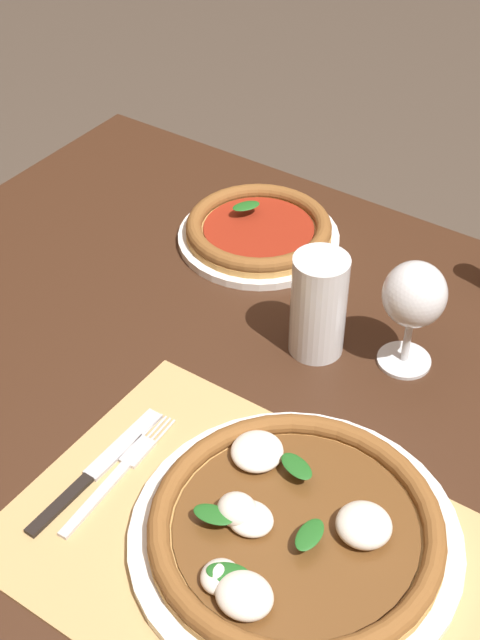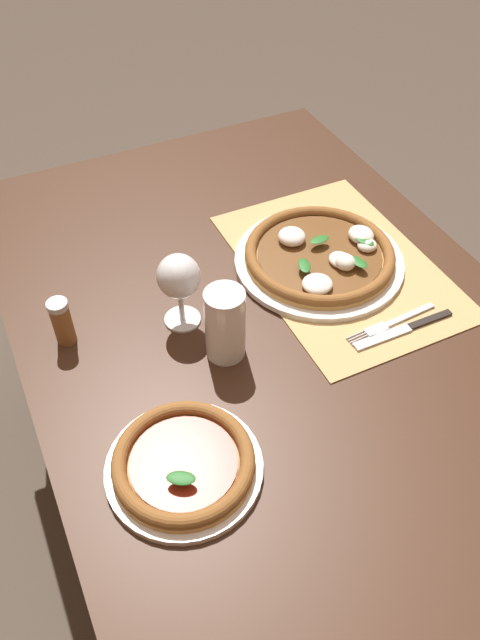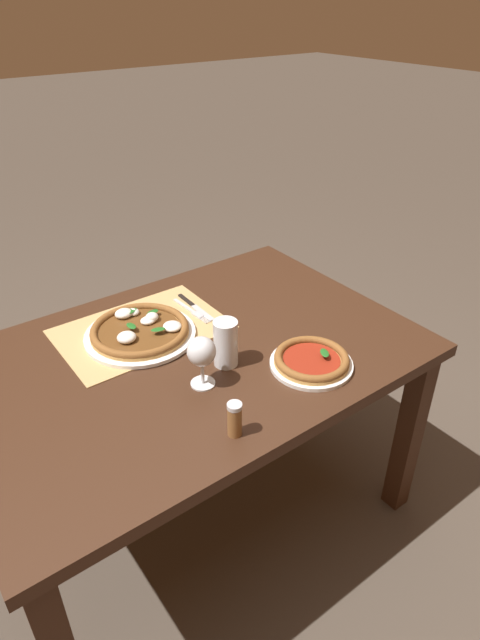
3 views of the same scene
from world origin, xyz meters
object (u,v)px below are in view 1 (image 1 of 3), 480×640
at_px(pint_glass, 318,307).
at_px(wine_glass, 414,299).
at_px(pizza_far, 259,231).
at_px(knife, 97,469).
at_px(fork, 119,472).
at_px(pizza_near, 294,530).

bearing_deg(pint_glass, wine_glass, 20.82).
xyz_separation_m(pizza_far, knife, (0.10, -0.48, -0.01)).
height_order(pint_glass, fork, pint_glass).
height_order(pizza_far, wine_glass, wine_glass).
height_order(pizza_far, pint_glass, pint_glass).
bearing_deg(wine_glass, pint_glass, -159.18).
xyz_separation_m(pizza_near, pizza_far, (-0.33, 0.44, -0.00)).
bearing_deg(fork, knife, -154.74).
height_order(pizza_near, knife, pizza_near).
bearing_deg(pizza_near, knife, -169.43).
bearing_deg(fork, pint_glass, 76.56).
bearing_deg(pizza_near, pizza_far, 127.16).
distance_m(wine_glass, pint_glass, 0.12).
bearing_deg(pizza_far, pizza_near, -52.84).
distance_m(pizza_near, fork, 0.21).
bearing_deg(pizza_near, pint_glass, 116.21).
relative_size(wine_glass, pint_glass, 1.07).
height_order(pizza_near, wine_glass, wine_glass).
bearing_deg(wine_glass, pizza_near, -84.89).
bearing_deg(knife, pint_glass, 73.08).
bearing_deg(pint_glass, fork, -103.44).
xyz_separation_m(fork, knife, (-0.02, -0.01, 0.00)).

